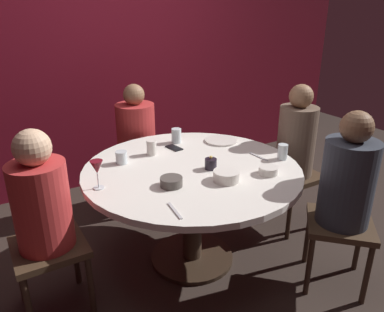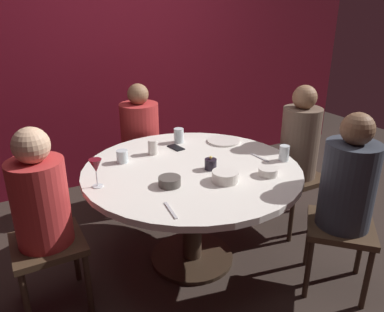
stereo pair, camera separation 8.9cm
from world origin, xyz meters
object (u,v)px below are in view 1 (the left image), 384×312
Objects in this scene: cup_by_left_diner at (121,157)px; cup_center_front at (176,136)px; seated_diner_left at (42,206)px; candle_holder at (211,164)px; dinner_plate at (221,141)px; bowl_serving_large at (226,176)px; cup_by_right_diner at (152,148)px; cup_near_candle at (283,152)px; dining_table at (192,185)px; seated_diner_right at (296,143)px; cell_phone at (174,148)px; wine_glass at (97,168)px; bowl_small_white at (171,182)px; bowl_salad_center at (268,170)px; seated_diner_back at (136,133)px; seated_diner_front_right at (347,184)px.

cup_center_front is (0.52, 0.18, 0.01)m from cup_by_left_diner.
seated_diner_left reaches higher than candle_holder.
bowl_serving_large reaches higher than dinner_plate.
cup_near_candle is at bearing -36.04° from cup_by_right_diner.
bowl_serving_large is (-0.02, -0.20, -0.00)m from candle_holder.
cup_near_candle is 1.12m from cup_by_left_diner.
dining_table is at bearing -106.52° from cup_center_front.
seated_diner_right is 0.97m from cell_phone.
wine_glass reaches higher than cell_phone.
bowl_serving_large is 0.66m from cup_by_right_diner.
cup_by_right_diner is 0.96× the size of cup_center_front.
bowl_serving_large is 0.34m from bowl_small_white.
cell_phone is at bearing 27.16° from wine_glass.
dinner_plate is at bearing 15.53° from wine_glass.
cup_by_right_diner is (-0.50, 0.69, 0.03)m from bowl_salad_center.
bowl_salad_center is at bearing -43.31° from dining_table.
bowl_serving_large is at bearing -18.61° from bowl_small_white.
cell_phone is 1.28× the size of cup_near_candle.
seated_diner_right is 0.93m from bowl_serving_large.
seated_diner_left is at bearing 172.69° from cup_near_candle.
seated_diner_back is 1.35m from seated_diner_right.
bowl_salad_center is 0.98m from cup_by_left_diner.
cup_by_left_diner is at bearing 48.49° from wine_glass.
bowl_small_white is (-0.71, -0.50, 0.02)m from dinner_plate.
cup_by_right_diner is (0.50, 0.33, -0.07)m from wine_glass.
seated_diner_back is 1.05m from candle_holder.
wine_glass reaches higher than cup_by_left_diner.
cup_by_right_diner reaches higher than cup_by_left_diner.
cup_by_right_diner is (-0.75, 0.55, -0.00)m from cup_near_candle.
seated_diner_front_right is 8.51× the size of cell_phone.
wine_glass is 1.14m from dinner_plate.
dinner_plate is 0.86m from bowl_small_white.
wine_glass reaches higher than bowl_small_white.
seated_diner_left is at bearing -157.40° from cup_by_right_diner.
dining_table is 0.34m from bowl_serving_large.
bowl_salad_center is at bearing -15.12° from bowl_small_white.
cell_phone reaches higher than dining_table.
dinner_plate is at bearing -2.51° from cup_by_right_diner.
dinner_plate is at bearing -26.85° from cup_center_front.
cell_phone is at bearing 133.87° from cup_near_candle.
cup_center_front is at bearing 85.09° from bowl_serving_large.
seated_diner_right is 10.97× the size of cup_near_candle.
dinner_plate is at bearing 106.96° from cup_near_candle.
bowl_serving_large is 0.55m from cup_near_candle.
bowl_salad_center is (0.30, -0.71, 0.02)m from cell_phone.
cup_by_right_diner is at bearing 22.60° from seated_diner_left.
seated_diner_right is at bearing -12.66° from cup_by_left_diner.
seated_diner_front_right is at bearing -22.70° from seated_diner_left.
seated_diner_left is at bearing 164.53° from bowl_serving_large.
wine_glass reaches higher than cup_near_candle.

